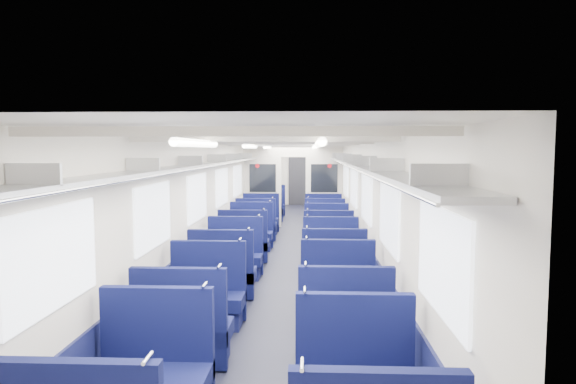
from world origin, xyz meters
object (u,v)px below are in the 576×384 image
(bulkhead, at_px, (293,184))
(seat_15, at_px, (327,237))
(seat_18, at_px, (261,221))
(seat_12, at_px, (244,245))
(seat_2, at_px, (154,376))
(seat_7, at_px, (338,297))
(seat_9, at_px, (334,274))
(seat_19, at_px, (323,221))
(seat_20, at_px, (267,211))
(seat_5, at_px, (345,331))
(seat_22, at_px, (270,207))
(seat_6, at_px, (207,299))
(seat_4, at_px, (183,333))
(seat_16, at_px, (256,227))
(seat_17, at_px, (325,227))
(seat_8, at_px, (223,276))
(seat_13, at_px, (328,246))
(end_door, at_px, (298,180))
(seat_11, at_px, (331,259))
(seat_14, at_px, (251,235))
(seat_21, at_px, (321,211))
(seat_23, at_px, (321,207))
(seat_10, at_px, (235,258))

(bulkhead, height_order, seat_15, bulkhead)
(seat_18, bearing_deg, seat_12, -90.00)
(seat_2, height_order, seat_7, same)
(seat_9, bearing_deg, seat_19, 90.00)
(seat_12, bearing_deg, seat_20, 90.00)
(seat_5, bearing_deg, seat_12, 109.82)
(seat_22, bearing_deg, bulkhead, -68.70)
(seat_5, height_order, seat_6, same)
(seat_4, distance_m, seat_7, 2.14)
(seat_16, xyz_separation_m, seat_17, (1.66, 0.06, 0.00))
(seat_9, bearing_deg, seat_16, 110.08)
(seat_8, distance_m, seat_22, 9.06)
(seat_13, bearing_deg, seat_7, -90.00)
(seat_16, relative_size, seat_17, 1.00)
(end_door, xyz_separation_m, seat_18, (-0.83, -6.88, -0.67))
(seat_11, height_order, seat_20, same)
(seat_5, xyz_separation_m, seat_17, (0.00, 6.98, 0.00))
(seat_18, relative_size, seat_22, 1.00)
(end_door, xyz_separation_m, seat_8, (-0.83, -12.67, -0.67))
(seat_14, bearing_deg, seat_13, -36.02)
(seat_7, height_order, seat_14, same)
(seat_16, height_order, seat_17, same)
(seat_4, relative_size, seat_12, 1.00)
(seat_21, bearing_deg, seat_6, -100.31)
(seat_14, bearing_deg, seat_9, -64.27)
(seat_18, xyz_separation_m, seat_20, (0.00, 2.12, 0.00))
(seat_7, height_order, seat_23, same)
(seat_8, distance_m, seat_18, 5.79)
(seat_2, distance_m, seat_6, 2.15)
(seat_8, bearing_deg, seat_23, 79.45)
(seat_6, bearing_deg, seat_2, -90.00)
(seat_12, bearing_deg, seat_14, 90.00)
(seat_10, relative_size, seat_17, 1.00)
(seat_10, height_order, seat_19, same)
(seat_5, height_order, seat_19, same)
(bulkhead, xyz_separation_m, seat_17, (0.83, -2.16, -0.90))
(seat_12, xyz_separation_m, seat_13, (1.66, 0.01, 0.00))
(seat_18, distance_m, seat_22, 3.27)
(end_door, xyz_separation_m, seat_2, (-0.83, -15.96, -0.67))
(seat_8, relative_size, seat_14, 1.00)
(seat_10, relative_size, seat_15, 1.00)
(end_door, bearing_deg, seat_9, -86.20)
(bulkhead, height_order, seat_11, bulkhead)
(seat_2, bearing_deg, seat_15, 76.11)
(seat_20, bearing_deg, seat_11, -76.08)
(seat_4, height_order, seat_10, same)
(seat_8, bearing_deg, seat_20, 90.00)
(seat_2, height_order, seat_17, same)
(seat_13, xyz_separation_m, seat_18, (-1.66, 3.38, 0.00))
(seat_12, distance_m, seat_22, 6.67)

